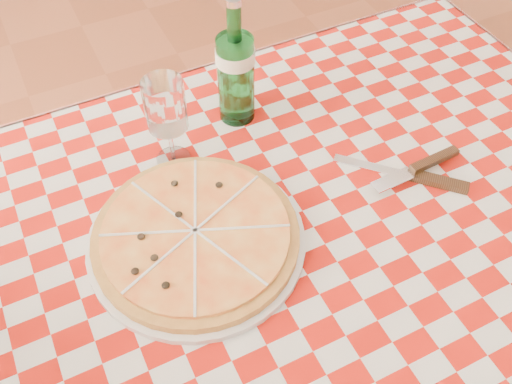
% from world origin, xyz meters
% --- Properties ---
extents(dining_table, '(1.20, 0.80, 0.75)m').
position_xyz_m(dining_table, '(0.00, 0.00, 0.66)').
color(dining_table, brown).
rests_on(dining_table, ground).
extents(tablecloth, '(1.30, 0.90, 0.01)m').
position_xyz_m(tablecloth, '(0.00, 0.00, 0.75)').
color(tablecloth, '#AD130A').
rests_on(tablecloth, dining_table).
extents(pizza_plate, '(0.44, 0.44, 0.04)m').
position_xyz_m(pizza_plate, '(-0.13, 0.05, 0.78)').
color(pizza_plate, '#CD8E44').
rests_on(pizza_plate, tablecloth).
extents(water_bottle, '(0.08, 0.08, 0.24)m').
position_xyz_m(water_bottle, '(0.05, 0.29, 0.88)').
color(water_bottle, '#1A6B28').
rests_on(water_bottle, tablecloth).
extents(wine_glass, '(0.07, 0.07, 0.17)m').
position_xyz_m(wine_glass, '(-0.09, 0.23, 0.84)').
color(wine_glass, white).
rests_on(wine_glass, tablecloth).
extents(cutlery, '(0.29, 0.27, 0.03)m').
position_xyz_m(cutlery, '(0.25, 0.02, 0.77)').
color(cutlery, silver).
rests_on(cutlery, tablecloth).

